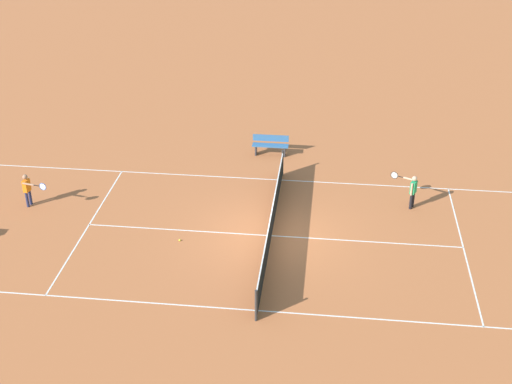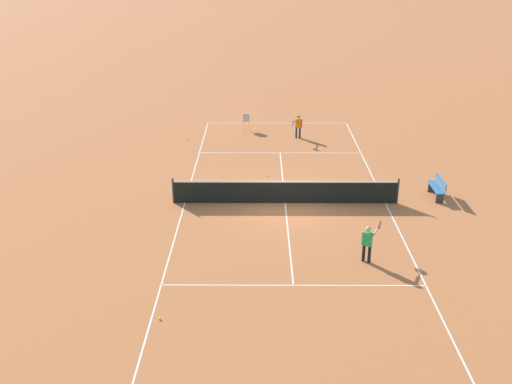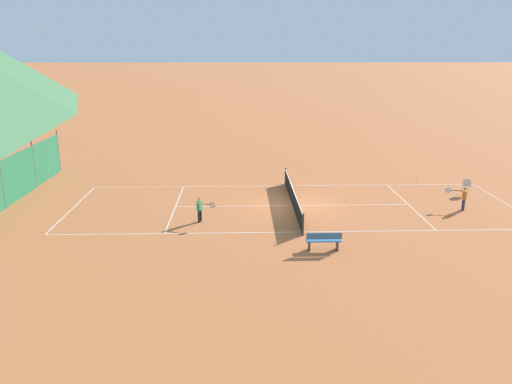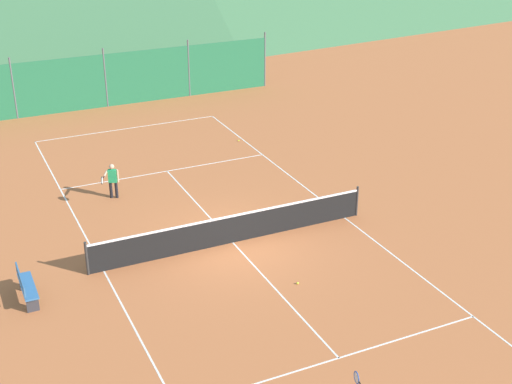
{
  "view_description": "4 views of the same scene",
  "coord_description": "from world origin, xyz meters",
  "px_view_note": "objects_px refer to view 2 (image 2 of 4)",
  "views": [
    {
      "loc": [
        20.47,
        1.82,
        12.96
      ],
      "look_at": [
        -1.89,
        -0.74,
        0.62
      ],
      "focal_mm": 50.0,
      "sensor_mm": 36.0,
      "label": 1
    },
    {
      "loc": [
        1.08,
        22.41,
        9.73
      ],
      "look_at": [
        1.19,
        1.13,
        0.95
      ],
      "focal_mm": 42.0,
      "sensor_mm": 36.0,
      "label": 2
    },
    {
      "loc": [
        -25.95,
        2.85,
        8.26
      ],
      "look_at": [
        -0.98,
        2.04,
        1.08
      ],
      "focal_mm": 35.0,
      "sensor_mm": 36.0,
      "label": 3
    },
    {
      "loc": [
        -7.7,
        -18.13,
        10.7
      ],
      "look_at": [
        1.23,
        0.89,
        1.14
      ],
      "focal_mm": 50.0,
      "sensor_mm": 36.0,
      "label": 4
    }
  ],
  "objects_px": {
    "tennis_net": "(285,192)",
    "courtside_bench": "(437,187)",
    "player_near_baseline": "(298,125)",
    "ball_hopper": "(246,119)",
    "tennis_ball_by_net_left": "(188,139)",
    "player_near_service": "(368,241)",
    "tennis_ball_alley_left": "(160,319)",
    "tennis_ball_alley_right": "(268,176)"
  },
  "relations": [
    {
      "from": "tennis_net",
      "to": "tennis_ball_alley_right",
      "type": "relative_size",
      "value": 139.09
    },
    {
      "from": "tennis_net",
      "to": "tennis_ball_alley_right",
      "type": "height_order",
      "value": "tennis_net"
    },
    {
      "from": "tennis_ball_alley_right",
      "to": "courtside_bench",
      "type": "xyz_separation_m",
      "value": [
        -7.03,
        2.39,
        0.42
      ]
    },
    {
      "from": "tennis_net",
      "to": "tennis_ball_alley_right",
      "type": "xyz_separation_m",
      "value": [
        0.68,
        -3.03,
        -0.47
      ]
    },
    {
      "from": "tennis_ball_by_net_left",
      "to": "player_near_service",
      "type": "bearing_deg",
      "value": 118.95
    },
    {
      "from": "player_near_service",
      "to": "tennis_ball_alley_right",
      "type": "xyz_separation_m",
      "value": [
        3.2,
        -7.87,
        -0.72
      ]
    },
    {
      "from": "tennis_net",
      "to": "ball_hopper",
      "type": "relative_size",
      "value": 10.31
    },
    {
      "from": "player_near_service",
      "to": "ball_hopper",
      "type": "height_order",
      "value": "player_near_service"
    },
    {
      "from": "tennis_net",
      "to": "tennis_ball_by_net_left",
      "type": "relative_size",
      "value": 139.09
    },
    {
      "from": "tennis_net",
      "to": "tennis_ball_alley_left",
      "type": "distance_m",
      "value": 9.13
    },
    {
      "from": "tennis_ball_by_net_left",
      "to": "courtside_bench",
      "type": "xyz_separation_m",
      "value": [
        -11.24,
        7.91,
        0.42
      ]
    },
    {
      "from": "courtside_bench",
      "to": "tennis_ball_alley_right",
      "type": "bearing_deg",
      "value": -18.75
    },
    {
      "from": "player_near_service",
      "to": "courtside_bench",
      "type": "height_order",
      "value": "player_near_service"
    },
    {
      "from": "player_near_baseline",
      "to": "tennis_ball_alley_left",
      "type": "height_order",
      "value": "player_near_baseline"
    },
    {
      "from": "tennis_ball_alley_left",
      "to": "tennis_net",
      "type": "bearing_deg",
      "value": -115.02
    },
    {
      "from": "tennis_net",
      "to": "courtside_bench",
      "type": "distance_m",
      "value": 6.38
    },
    {
      "from": "player_near_baseline",
      "to": "ball_hopper",
      "type": "distance_m",
      "value": 3.18
    },
    {
      "from": "player_near_baseline",
      "to": "ball_hopper",
      "type": "bearing_deg",
      "value": -27.14
    },
    {
      "from": "ball_hopper",
      "to": "player_near_service",
      "type": "bearing_deg",
      "value": 105.78
    },
    {
      "from": "ball_hopper",
      "to": "tennis_ball_alley_right",
      "type": "bearing_deg",
      "value": 98.55
    },
    {
      "from": "player_near_service",
      "to": "tennis_ball_alley_left",
      "type": "height_order",
      "value": "player_near_service"
    },
    {
      "from": "player_near_baseline",
      "to": "tennis_ball_alley_left",
      "type": "distance_m",
      "value": 17.9
    },
    {
      "from": "ball_hopper",
      "to": "courtside_bench",
      "type": "relative_size",
      "value": 0.59
    },
    {
      "from": "tennis_ball_alley_right",
      "to": "courtside_bench",
      "type": "bearing_deg",
      "value": 161.25
    },
    {
      "from": "player_near_service",
      "to": "courtside_bench",
      "type": "xyz_separation_m",
      "value": [
        -3.83,
        -5.49,
        -0.3
      ]
    },
    {
      "from": "player_near_service",
      "to": "tennis_ball_alley_right",
      "type": "bearing_deg",
      "value": -67.88
    },
    {
      "from": "player_near_service",
      "to": "tennis_ball_alley_left",
      "type": "xyz_separation_m",
      "value": [
        6.38,
        3.42,
        -0.72
      ]
    },
    {
      "from": "ball_hopper",
      "to": "courtside_bench",
      "type": "xyz_separation_m",
      "value": [
        -8.13,
        9.75,
        -0.21
      ]
    },
    {
      "from": "player_near_baseline",
      "to": "ball_hopper",
      "type": "height_order",
      "value": "player_near_baseline"
    },
    {
      "from": "tennis_net",
      "to": "tennis_ball_alley_left",
      "type": "height_order",
      "value": "tennis_net"
    },
    {
      "from": "player_near_baseline",
      "to": "ball_hopper",
      "type": "xyz_separation_m",
      "value": [
        2.83,
        -1.45,
        -0.08
      ]
    },
    {
      "from": "player_near_service",
      "to": "player_near_baseline",
      "type": "height_order",
      "value": "player_near_service"
    },
    {
      "from": "tennis_net",
      "to": "player_near_baseline",
      "type": "xyz_separation_m",
      "value": [
        -1.04,
        -8.94,
        0.24
      ]
    },
    {
      "from": "player_near_service",
      "to": "player_near_baseline",
      "type": "xyz_separation_m",
      "value": [
        1.47,
        -13.78,
        -0.01
      ]
    },
    {
      "from": "player_near_service",
      "to": "tennis_ball_alley_right",
      "type": "height_order",
      "value": "player_near_service"
    },
    {
      "from": "tennis_net",
      "to": "ball_hopper",
      "type": "distance_m",
      "value": 10.55
    },
    {
      "from": "player_near_service",
      "to": "courtside_bench",
      "type": "relative_size",
      "value": 0.86
    },
    {
      "from": "player_near_baseline",
      "to": "tennis_ball_by_net_left",
      "type": "distance_m",
      "value": 5.99
    },
    {
      "from": "tennis_net",
      "to": "player_near_baseline",
      "type": "height_order",
      "value": "player_near_baseline"
    },
    {
      "from": "tennis_ball_by_net_left",
      "to": "ball_hopper",
      "type": "distance_m",
      "value": 3.66
    },
    {
      "from": "tennis_net",
      "to": "tennis_ball_by_net_left",
      "type": "height_order",
      "value": "tennis_net"
    },
    {
      "from": "tennis_net",
      "to": "ball_hopper",
      "type": "height_order",
      "value": "tennis_net"
    }
  ]
}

